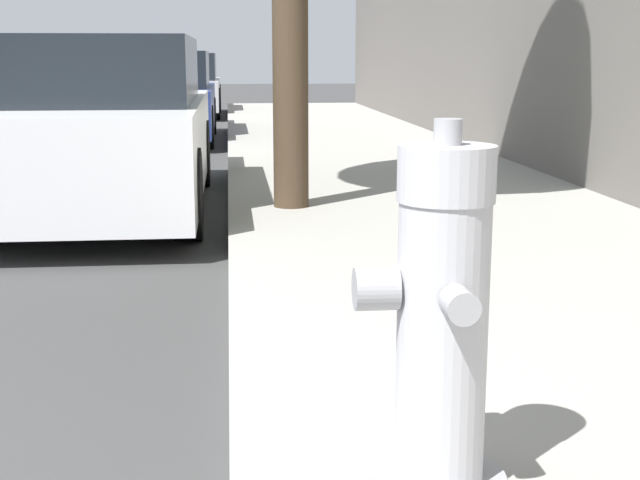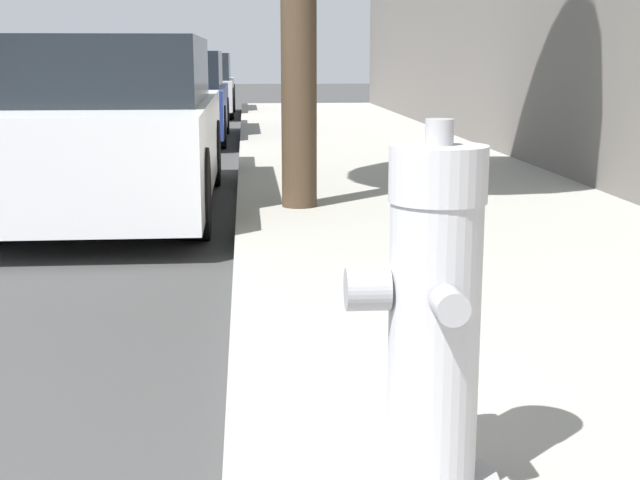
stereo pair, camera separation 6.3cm
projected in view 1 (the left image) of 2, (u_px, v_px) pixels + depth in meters
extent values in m
cylinder|color=#B2B2B7|center=(442.00, 342.00, 2.33)|extent=(0.24, 0.24, 0.75)
cylinder|color=#B2B2B7|center=(447.00, 173.00, 2.24)|extent=(0.25, 0.25, 0.14)
cylinder|color=#97979C|center=(448.00, 132.00, 2.21)|extent=(0.07, 0.07, 0.07)
cylinder|color=#97979C|center=(460.00, 305.00, 2.13)|extent=(0.08, 0.09, 0.08)
cylinder|color=#97979C|center=(429.00, 272.00, 2.46)|extent=(0.08, 0.09, 0.08)
cylinder|color=#97979C|center=(376.00, 289.00, 2.28)|extent=(0.11, 0.11, 0.11)
cube|color=silver|center=(105.00, 145.00, 7.54)|extent=(1.65, 4.41, 0.75)
cube|color=black|center=(98.00, 69.00, 7.24)|extent=(1.52, 2.43, 0.52)
cylinder|color=black|center=(48.00, 155.00, 8.84)|extent=(0.20, 0.66, 0.66)
cylinder|color=black|center=(199.00, 153.00, 8.99)|extent=(0.20, 0.66, 0.66)
cylinder|color=black|center=(188.00, 194.00, 6.32)|extent=(0.20, 0.66, 0.66)
cube|color=navy|center=(158.00, 109.00, 13.64)|extent=(1.69, 3.89, 0.66)
cube|color=black|center=(156.00, 69.00, 13.37)|extent=(1.55, 2.14, 0.53)
cylinder|color=black|center=(118.00, 116.00, 14.78)|extent=(0.20, 0.61, 0.61)
cylinder|color=black|center=(210.00, 116.00, 14.93)|extent=(0.20, 0.61, 0.61)
cylinder|color=black|center=(97.00, 128.00, 12.43)|extent=(0.20, 0.61, 0.61)
cylinder|color=black|center=(207.00, 127.00, 12.58)|extent=(0.20, 0.61, 0.61)
cube|color=#B7B7BC|center=(179.00, 94.00, 19.32)|extent=(1.76, 3.83, 0.61)
cube|color=black|center=(177.00, 66.00, 19.06)|extent=(1.62, 2.11, 0.56)
cylinder|color=black|center=(146.00, 99.00, 20.43)|extent=(0.20, 0.65, 0.65)
cylinder|color=black|center=(217.00, 98.00, 20.59)|extent=(0.20, 0.65, 0.65)
cylinder|color=black|center=(136.00, 104.00, 18.12)|extent=(0.20, 0.65, 0.65)
cylinder|color=black|center=(215.00, 104.00, 18.28)|extent=(0.20, 0.65, 0.65)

